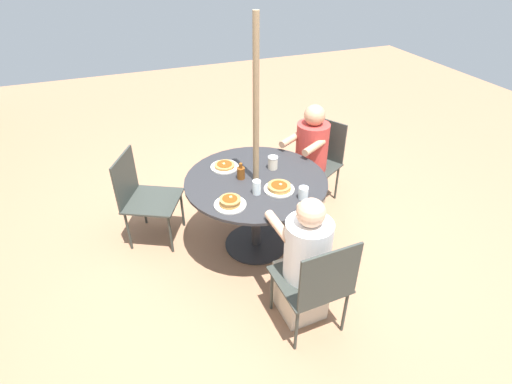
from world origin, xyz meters
TOP-DOWN VIEW (x-y plane):
  - ground_plane at (0.00, 0.00)m, footprint 12.00×12.00m
  - patio_table at (0.00, 0.00)m, footprint 1.24×1.24m
  - umbrella_pole at (0.00, 0.00)m, footprint 0.05×0.05m
  - patio_chair_north at (0.53, -0.92)m, footprint 0.64×0.64m
  - diner_north at (0.44, -0.76)m, footprint 0.52×0.57m
  - patio_chair_east at (0.49, 0.94)m, footprint 0.63×0.63m
  - patio_chair_south at (-1.06, -0.05)m, footprint 0.49×0.49m
  - diner_south at (-0.88, -0.04)m, footprint 0.53×0.35m
  - pancake_plate_a at (-0.22, -0.12)m, footprint 0.25×0.25m
  - pancake_plate_b at (-0.29, 0.33)m, footprint 0.25×0.25m
  - pancake_plate_c at (0.29, 0.19)m, footprint 0.25×0.25m
  - syrup_bottle at (0.07, 0.11)m, footprint 0.09×0.07m
  - coffee_cup at (0.12, -0.21)m, footprint 0.09×0.09m
  - drinking_glass_a at (-0.40, -0.25)m, footprint 0.08×0.08m
  - drinking_glass_b at (-0.21, 0.07)m, footprint 0.07×0.07m

SIDE VIEW (x-z plane):
  - ground_plane at x=0.00m, z-range 0.00..0.00m
  - diner_south at x=-0.88m, z-range -0.05..1.04m
  - patio_chair_north at x=0.53m, z-range 0.06..0.94m
  - patio_chair_east at x=0.49m, z-range 0.06..0.94m
  - patio_chair_south at x=-1.06m, z-range 0.06..0.94m
  - diner_north at x=0.44m, z-range -0.04..1.09m
  - patio_table at x=0.00m, z-range 0.24..0.97m
  - pancake_plate_c at x=0.29m, z-range 0.72..0.77m
  - pancake_plate_a at x=-0.22m, z-range 0.72..0.78m
  - pancake_plate_b at x=-0.29m, z-range 0.72..0.80m
  - drinking_glass_a at x=-0.40m, z-range 0.73..0.83m
  - syrup_bottle at x=0.07m, z-range 0.71..0.86m
  - coffee_cup at x=0.12m, z-range 0.73..0.85m
  - drinking_glass_b at x=-0.21m, z-range 0.73..0.85m
  - umbrella_pole at x=0.00m, z-range 0.00..2.08m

